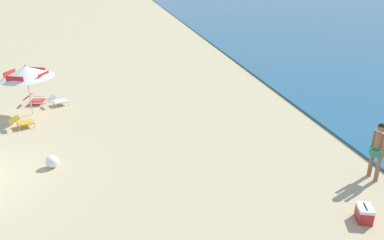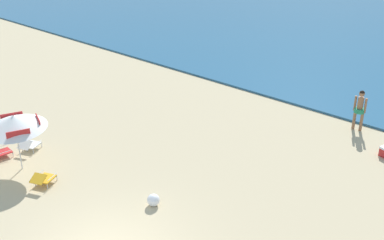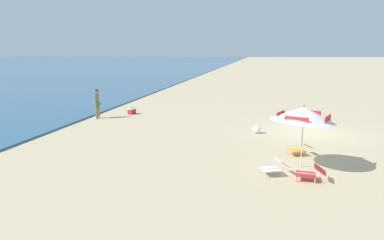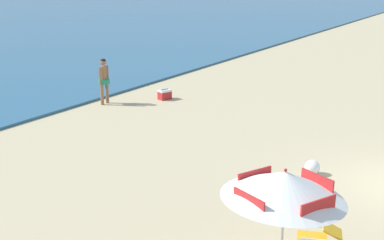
{
  "view_description": "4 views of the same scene",
  "coord_description": "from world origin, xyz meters",
  "px_view_note": "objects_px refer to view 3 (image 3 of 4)",
  "views": [
    {
      "loc": [
        11.19,
        4.83,
        5.94
      ],
      "look_at": [
        -1.24,
        7.25,
        1.03
      ],
      "focal_mm": 36.38,
      "sensor_mm": 36.0,
      "label": 1
    },
    {
      "loc": [
        8.89,
        -6.41,
        9.11
      ],
      "look_at": [
        -1.9,
        5.95,
        1.46
      ],
      "focal_mm": 45.06,
      "sensor_mm": 36.0,
      "label": 2
    },
    {
      "loc": [
        -18.54,
        2.62,
        3.94
      ],
      "look_at": [
        -0.92,
        5.78,
        0.63
      ],
      "focal_mm": 33.78,
      "sensor_mm": 36.0,
      "label": 3
    },
    {
      "loc": [
        -14.63,
        -2.81,
        5.84
      ],
      "look_at": [
        -1.2,
        6.01,
        1.12
      ],
      "focal_mm": 54.62,
      "sensor_mm": 36.0,
      "label": 4
    }
  ],
  "objects_px": {
    "lounge_chair_under_umbrella": "(275,167)",
    "lounge_chair_facing_sea": "(299,148)",
    "beach_umbrella_striped_main": "(304,114)",
    "cooler_box": "(132,111)",
    "beach_ball": "(257,129)",
    "lounge_chair_beside_umbrella": "(311,173)",
    "person_standing_near_shore": "(97,102)"
  },
  "relations": [
    {
      "from": "beach_umbrella_striped_main",
      "to": "lounge_chair_under_umbrella",
      "type": "relative_size",
      "value": 2.82
    },
    {
      "from": "lounge_chair_facing_sea",
      "to": "beach_ball",
      "type": "distance_m",
      "value": 4.07
    },
    {
      "from": "lounge_chair_beside_umbrella",
      "to": "beach_umbrella_striped_main",
      "type": "bearing_deg",
      "value": 5.74
    },
    {
      "from": "lounge_chair_beside_umbrella",
      "to": "beach_ball",
      "type": "height_order",
      "value": "lounge_chair_beside_umbrella"
    },
    {
      "from": "beach_umbrella_striped_main",
      "to": "cooler_box",
      "type": "distance_m",
      "value": 13.85
    },
    {
      "from": "lounge_chair_facing_sea",
      "to": "cooler_box",
      "type": "bearing_deg",
      "value": 50.06
    },
    {
      "from": "beach_umbrella_striped_main",
      "to": "cooler_box",
      "type": "height_order",
      "value": "beach_umbrella_striped_main"
    },
    {
      "from": "beach_umbrella_striped_main",
      "to": "lounge_chair_facing_sea",
      "type": "height_order",
      "value": "beach_umbrella_striped_main"
    },
    {
      "from": "beach_umbrella_striped_main",
      "to": "lounge_chair_beside_umbrella",
      "type": "height_order",
      "value": "beach_umbrella_striped_main"
    },
    {
      "from": "beach_ball",
      "to": "lounge_chair_beside_umbrella",
      "type": "bearing_deg",
      "value": -165.86
    },
    {
      "from": "person_standing_near_shore",
      "to": "beach_ball",
      "type": "relative_size",
      "value": 4.39
    },
    {
      "from": "beach_umbrella_striped_main",
      "to": "lounge_chair_beside_umbrella",
      "type": "bearing_deg",
      "value": -174.26
    },
    {
      "from": "beach_umbrella_striped_main",
      "to": "lounge_chair_facing_sea",
      "type": "xyz_separation_m",
      "value": [
        1.58,
        -0.11,
        -1.62
      ]
    },
    {
      "from": "beach_umbrella_striped_main",
      "to": "beach_ball",
      "type": "height_order",
      "value": "beach_umbrella_striped_main"
    },
    {
      "from": "lounge_chair_under_umbrella",
      "to": "lounge_chair_facing_sea",
      "type": "distance_m",
      "value": 2.78
    },
    {
      "from": "lounge_chair_under_umbrella",
      "to": "cooler_box",
      "type": "height_order",
      "value": "lounge_chair_under_umbrella"
    },
    {
      "from": "lounge_chair_beside_umbrella",
      "to": "lounge_chair_facing_sea",
      "type": "xyz_separation_m",
      "value": [
        2.94,
        0.02,
        0.01
      ]
    },
    {
      "from": "person_standing_near_shore",
      "to": "lounge_chair_facing_sea",
      "type": "bearing_deg",
      "value": -119.15
    },
    {
      "from": "cooler_box",
      "to": "lounge_chair_under_umbrella",
      "type": "bearing_deg",
      "value": -140.96
    },
    {
      "from": "lounge_chair_beside_umbrella",
      "to": "lounge_chair_facing_sea",
      "type": "distance_m",
      "value": 2.94
    },
    {
      "from": "person_standing_near_shore",
      "to": "beach_ball",
      "type": "height_order",
      "value": "person_standing_near_shore"
    },
    {
      "from": "lounge_chair_facing_sea",
      "to": "person_standing_near_shore",
      "type": "xyz_separation_m",
      "value": [
        6.32,
        11.32,
        0.77
      ]
    },
    {
      "from": "beach_ball",
      "to": "lounge_chair_facing_sea",
      "type": "bearing_deg",
      "value": -156.02
    },
    {
      "from": "lounge_chair_facing_sea",
      "to": "beach_ball",
      "type": "xyz_separation_m",
      "value": [
        3.72,
        1.65,
        -0.07
      ]
    },
    {
      "from": "beach_umbrella_striped_main",
      "to": "person_standing_near_shore",
      "type": "bearing_deg",
      "value": 54.84
    },
    {
      "from": "lounge_chair_under_umbrella",
      "to": "beach_umbrella_striped_main",
      "type": "bearing_deg",
      "value": -43.64
    },
    {
      "from": "lounge_chair_facing_sea",
      "to": "cooler_box",
      "type": "distance_m",
      "value": 12.76
    },
    {
      "from": "beach_umbrella_striped_main",
      "to": "lounge_chair_beside_umbrella",
      "type": "relative_size",
      "value": 3.02
    },
    {
      "from": "person_standing_near_shore",
      "to": "lounge_chair_under_umbrella",
      "type": "bearing_deg",
      "value": -130.88
    },
    {
      "from": "beach_umbrella_striped_main",
      "to": "cooler_box",
      "type": "xyz_separation_m",
      "value": [
        9.77,
        9.67,
        -1.69
      ]
    },
    {
      "from": "lounge_chair_under_umbrella",
      "to": "lounge_chair_facing_sea",
      "type": "relative_size",
      "value": 1.01
    },
    {
      "from": "lounge_chair_beside_umbrella",
      "to": "beach_ball",
      "type": "xyz_separation_m",
      "value": [
        6.66,
        1.68,
        -0.06
      ]
    }
  ]
}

